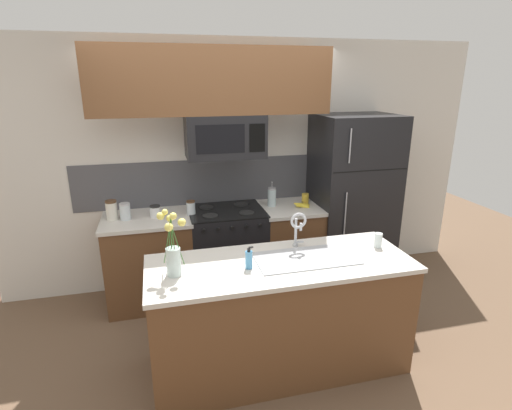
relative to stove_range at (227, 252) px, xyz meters
The scene contains 22 objects.
ground_plane 1.01m from the stove_range, 90.00° to the right, with size 10.00×10.00×0.00m, color brown.
rear_partition 0.97m from the stove_range, 51.72° to the left, with size 5.20×0.10×2.60m, color silver.
splash_band 0.76m from the stove_range, 90.00° to the left, with size 3.00×0.01×0.48m, color #4C4C51.
back_counter_left 0.79m from the stove_range, behind, with size 0.85×0.65×0.91m.
back_counter_right 0.68m from the stove_range, ahead, with size 0.63×0.65×0.91m.
stove_range is the anchor object (origin of this frame).
microwave 1.21m from the stove_range, 89.84° to the right, with size 0.74×0.40×0.41m.
upper_cabinet_band 1.72m from the stove_range, 155.64° to the right, with size 2.18×0.34×0.60m, color brown.
refrigerator 1.47m from the stove_range, ahead, with size 0.84×0.74×1.85m.
storage_jar_tall 1.23m from the stove_range, behind, with size 0.11×0.11×0.19m.
storage_jar_medium 1.11m from the stove_range, behind, with size 0.10×0.10×0.16m.
storage_jar_short 0.86m from the stove_range, behind, with size 0.10×0.10×0.11m.
storage_jar_squat 0.63m from the stove_range, behind, with size 0.09×0.09×0.14m.
banana_bunch 0.93m from the stove_range, ahead, with size 0.19×0.12×0.08m.
french_press 0.74m from the stove_range, ahead, with size 0.09×0.09×0.27m.
coffee_tin 1.01m from the stove_range, ahead, with size 0.08×0.08×0.11m, color gold.
island_counter 1.26m from the stove_range, 81.63° to the right, with size 1.97×0.74×0.91m.
kitchen_sink 1.36m from the stove_range, 73.04° to the right, with size 0.76×0.39×0.16m.
sink_faucet 1.30m from the stove_range, 70.12° to the right, with size 0.14×0.14×0.31m.
dish_soap_bottle 1.40m from the stove_range, 93.09° to the right, with size 0.06×0.05×0.16m.
spare_glass 1.65m from the stove_range, 49.43° to the right, with size 0.06×0.06×0.12m.
flower_vase 1.52m from the stove_range, 115.05° to the right, with size 0.19×0.15×0.46m.
Camera 1 is at (-0.66, -2.91, 2.21)m, focal length 28.00 mm.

